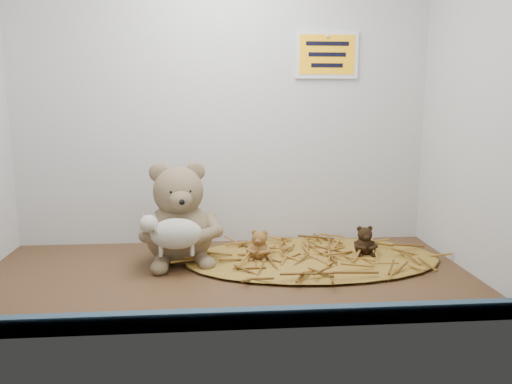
{
  "coord_description": "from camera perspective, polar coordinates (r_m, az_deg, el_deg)",
  "views": [
    {
      "loc": [
        -2.66,
        -116.46,
        42.08
      ],
      "look_at": [
        7.39,
        3.53,
        19.9
      ],
      "focal_mm": 35.0,
      "sensor_mm": 36.0,
      "label": 1
    }
  ],
  "objects": [
    {
      "name": "mini_teddy_tan",
      "position": [
        1.31,
        0.4,
        -5.9
      ],
      "size": [
        7.97,
        8.21,
        7.84
      ],
      "primitive_type": null,
      "rotation": [
        0.0,
        0.0,
        -0.29
      ],
      "color": "brown",
      "rests_on": "straw_bed"
    },
    {
      "name": "mini_teddy_brown",
      "position": [
        1.38,
        12.29,
        -5.3
      ],
      "size": [
        6.37,
        6.72,
        7.89
      ],
      "primitive_type": null,
      "rotation": [
        0.0,
        0.0,
        0.0
      ],
      "color": "black",
      "rests_on": "straw_bed"
    },
    {
      "name": "main_teddy",
      "position": [
        1.32,
        -8.84,
        -2.36
      ],
      "size": [
        24.74,
        25.7,
        26.34
      ],
      "primitive_type": null,
      "rotation": [
        0.0,
        0.0,
        0.17
      ],
      "color": "olive",
      "rests_on": "shelf_floor"
    },
    {
      "name": "wall_sign",
      "position": [
        1.5,
        8.09,
        15.28
      ],
      "size": [
        16.0,
        1.2,
        11.0
      ],
      "primitive_type": "cube",
      "color": "#FFA90D",
      "rests_on": "back_wall"
    },
    {
      "name": "toy_lamb",
      "position": [
        1.23,
        -9.1,
        -4.74
      ],
      "size": [
        16.52,
        10.08,
        10.67
      ],
      "primitive_type": null,
      "color": "beige",
      "rests_on": "main_teddy"
    },
    {
      "name": "alcove_shell",
      "position": [
        1.26,
        -3.65,
        11.75
      ],
      "size": [
        120.4,
        60.2,
        90.4
      ],
      "color": "#482D19",
      "rests_on": "ground"
    },
    {
      "name": "front_rail",
      "position": [
        0.97,
        -2.86,
        -14.25
      ],
      "size": [
        119.28,
        2.2,
        3.6
      ],
      "primitive_type": "cube",
      "color": "#344F64",
      "rests_on": "shelf_floor"
    },
    {
      "name": "straw_bed",
      "position": [
        1.35,
        6.46,
        -7.5
      ],
      "size": [
        68.32,
        39.67,
        1.32
      ],
      "primitive_type": "ellipsoid",
      "color": "brown",
      "rests_on": "shelf_floor"
    }
  ]
}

